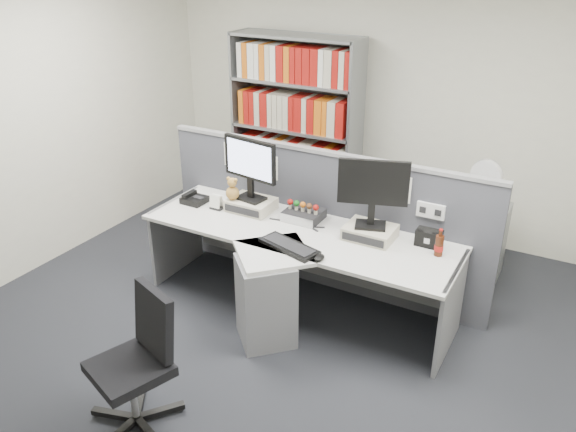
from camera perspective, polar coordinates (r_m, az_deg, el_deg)
The scene contains 21 objects.
ground at distance 4.44m, azimuth -4.19°, elevation -14.02°, with size 5.50×5.50×0.00m, color #2B2D33.
room_shell at distance 3.58m, azimuth -5.09°, elevation 8.75°, with size 5.04×5.54×2.72m.
partition at distance 5.01m, azimuth 3.37°, elevation -0.27°, with size 3.00×0.08×1.27m.
desk at distance 4.59m, azimuth -0.33°, elevation -5.50°, with size 2.60×1.20×0.72m.
monitor_riser_left at distance 4.99m, azimuth -3.69°, elevation 1.14°, with size 0.38×0.31×0.10m.
monitor_riser_right at distance 4.54m, azimuth 8.13°, elevation -1.61°, with size 0.38×0.31×0.10m.
monitor_left at distance 4.85m, azimuth -3.79°, elevation 5.18°, with size 0.53×0.20×0.54m.
monitor_right at distance 4.39m, azimuth 8.43°, elevation 2.78°, with size 0.52×0.24×0.55m.
desktop_pc at distance 4.81m, azimuth 1.56°, elevation 0.11°, with size 0.30×0.27×0.08m.
figurines at distance 4.76m, azimuth 1.49°, elevation 1.04°, with size 0.29×0.05×0.09m.
keyboard at distance 4.37m, azimuth 0.12°, elevation -3.02°, with size 0.52×0.31×0.03m.
mouse at distance 4.21m, azimuth 3.15°, elevation -4.16°, with size 0.07×0.11×0.04m, color black.
desk_phone at distance 5.20m, azimuth -9.31°, elevation 1.66°, with size 0.20×0.19×0.09m.
desk_calendar at distance 5.03m, azimuth -7.12°, elevation 1.28°, with size 0.11×0.08×0.13m.
plush_toy at distance 4.95m, azimuth -5.54°, elevation 2.57°, with size 0.12×0.12×0.20m.
speaker at distance 4.51m, azimuth 13.81°, elevation -2.14°, with size 0.20×0.11×0.13m, color black.
cola_bottle at distance 4.38m, azimuth 14.77°, elevation -2.86°, with size 0.07×0.07×0.22m.
shelving_unit at distance 6.27m, azimuth 0.74°, elevation 8.30°, with size 1.41×0.40×2.00m.
filing_cabinet at distance 5.47m, azimuth 18.12°, elevation -2.74°, with size 0.45×0.61×0.70m.
desk_fan at distance 5.22m, azimuth 19.05°, elevation 3.49°, with size 0.28×0.16×0.46m.
office_chair at distance 3.78m, azimuth -14.55°, elevation -13.49°, with size 0.61×0.61×0.92m.
Camera 1 is at (1.93, -2.85, 2.80)m, focal length 35.82 mm.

